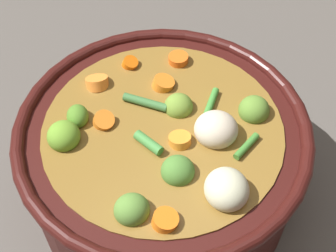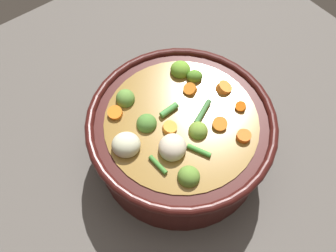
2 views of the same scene
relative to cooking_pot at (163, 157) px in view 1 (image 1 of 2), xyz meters
The scene contains 2 objects.
ground_plane 0.07m from the cooking_pot, 168.54° to the left, with size 1.10×1.10×0.00m, color #514C47.
cooking_pot is the anchor object (origin of this frame).
Camera 1 is at (0.24, -0.24, 0.55)m, focal length 53.85 mm.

